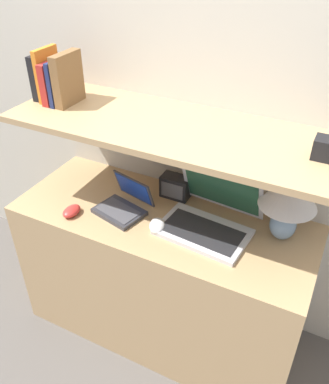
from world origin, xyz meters
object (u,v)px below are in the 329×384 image
Objects in this scene: table_lamp at (289,198)px; router_box at (176,187)px; laptop_small at (124,204)px; computer_mouse at (157,226)px; laptop_large at (210,217)px; shelf_gadget at (327,149)px; book_brown at (68,79)px; book_red at (55,81)px; book_black at (42,77)px; book_navy at (61,81)px; book_orange at (48,74)px; second_mouse at (72,211)px.

router_box is (-0.54, 0.07, -0.15)m from table_lamp.
computer_mouse is (0.20, -0.05, -0.02)m from laptop_small.
laptop_large is 1.59× the size of laptop_small.
table_lamp reaches higher than laptop_large.
table_lamp is at bearing 159.76° from shelf_gadget.
book_brown reaches higher than laptop_small.
computer_mouse is 0.80m from book_red.
shelf_gadget is (0.80, 0.11, 0.44)m from laptop_small.
table_lamp is 1.65× the size of book_red.
table_lamp is at bearing 1.89° from book_red.
book_navy is at bearing 0.00° from book_black.
book_orange reaches higher than computer_mouse.
computer_mouse is 0.76m from book_brown.
router_box is (-0.23, 0.15, -0.00)m from laptop_large.
book_brown reaches higher than laptop_large.
book_black is 0.86× the size of book_orange.
table_lamp is 0.73m from laptop_small.
second_mouse is 0.59m from book_brown.
book_orange is at bearing 133.88° from second_mouse.
book_navy reaches higher than table_lamp.
book_navy reaches higher than laptop_small.
book_red is at bearing 177.31° from laptop_large.
computer_mouse is 0.51× the size of book_orange.
book_navy reaches higher than second_mouse.
router_box is 0.59× the size of book_orange.
second_mouse is at bearing -145.94° from laptop_small.
book_orange is at bearing 166.13° from computer_mouse.
book_black is (-0.67, 0.16, 0.51)m from computer_mouse.
book_black reaches higher than table_lamp.
book_brown is at bearing 0.00° from book_orange.
table_lamp is at bearing 2.02° from book_brown.
book_red is (0.08, 0.00, -0.01)m from book_black.
book_brown is at bearing -177.98° from table_lamp.
table_lamp is 0.96m from second_mouse.
computer_mouse is 0.76m from shelf_gadget.
router_box is at bearing 52.48° from laptop_small.
book_brown reaches higher than second_mouse.
computer_mouse and second_mouse have the same top height.
book_navy reaches higher than laptop_large.
second_mouse is at bearing -162.92° from table_lamp.
laptop_small is 0.61m from book_brown.
book_black is at bearing 180.00° from book_orange.
table_lamp is at bearing 17.08° from second_mouse.
book_navy is (-1.06, -0.04, 0.32)m from table_lamp.
book_navy is at bearing -178.05° from table_lamp.
book_black reaches higher than laptop_large.
book_red is (-0.19, 0.24, 0.51)m from second_mouse.
computer_mouse is 1.25× the size of shelf_gadget.
table_lamp is 1.18m from book_orange.
book_red is 0.94× the size of book_navy.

